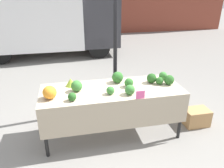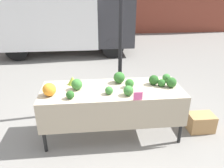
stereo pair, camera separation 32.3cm
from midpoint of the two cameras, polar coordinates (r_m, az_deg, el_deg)
The scene contains 18 objects.
ground_plane at distance 3.68m, azimuth 2.58°, elevation -12.65°, with size 40.00×40.00×0.00m, color gray.
tent_pole at distance 3.86m, azimuth 4.69°, elevation 11.92°, with size 0.07×0.07×2.78m.
parked_truck at distance 8.05m, azimuth -12.17°, elevation 17.79°, with size 4.58×2.11×2.65m.
market_table at distance 3.25m, azimuth 2.96°, elevation -3.35°, with size 2.12×0.80×0.80m.
orange_cauliflower at distance 3.11m, azimuth -13.24°, elevation -1.47°, with size 0.19×0.19×0.19m.
romanesco_head at distance 3.43m, azimuth -7.67°, elevation 0.87°, with size 0.16×0.16×0.12m.
broccoli_head_0 at distance 3.08m, azimuth 2.23°, elevation -1.73°, with size 0.12×0.12×0.12m.
broccoli_head_1 at distance 3.23m, azimuth -6.35°, elevation -0.15°, with size 0.16×0.16×0.16m.
broccoli_head_2 at distance 3.64m, azimuth 16.52°, elevation 1.51°, with size 0.13×0.13×0.13m.
broccoli_head_3 at distance 3.45m, azimuth 4.58°, elevation 1.65°, with size 0.18×0.18×0.18m.
broccoli_head_4 at distance 2.99m, azimuth -7.86°, elevation -2.87°, with size 0.11×0.11×0.11m.
broccoli_head_5 at distance 3.46m, azimuth 17.88°, elevation 0.35°, with size 0.15×0.15×0.15m.
broccoli_head_6 at distance 3.06m, azimuth 7.34°, elevation -1.80°, with size 0.14×0.14×0.14m.
broccoli_head_7 at distance 3.30m, azimuth 7.39°, elevation 0.10°, with size 0.14×0.14×0.14m.
broccoli_head_8 at distance 3.44m, azimuth 15.45°, elevation 0.21°, with size 0.12×0.12×0.12m.
broccoli_head_9 at distance 3.47m, azimuth 13.50°, elevation 0.97°, with size 0.15×0.15×0.15m.
price_sign at distance 2.96m, azimuth 9.94°, elevation -3.22°, with size 0.12×0.01×0.12m.
produce_crate at distance 4.00m, azimuth 24.35°, elevation -9.17°, with size 0.41×0.29×0.29m.
Camera 2 is at (-0.30, -2.94, 2.19)m, focal length 35.00 mm.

